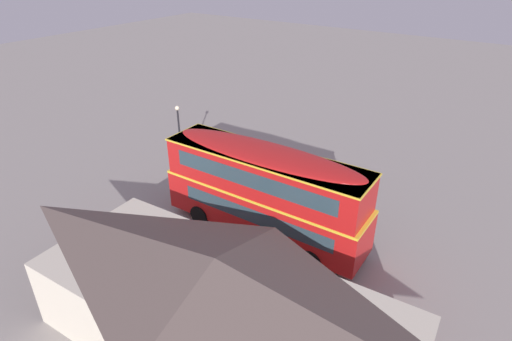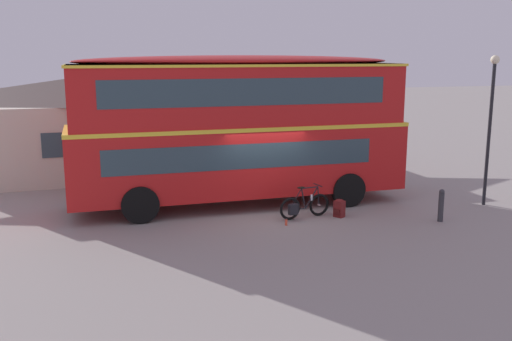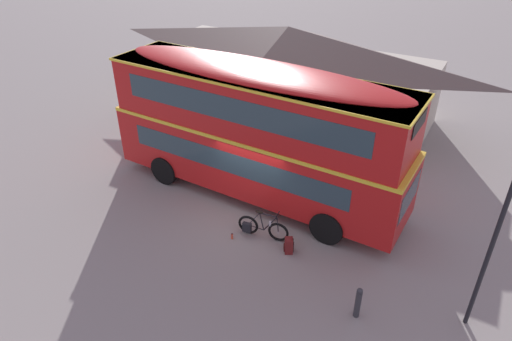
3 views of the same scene
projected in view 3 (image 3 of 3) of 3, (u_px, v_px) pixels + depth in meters
ground_plane at (251, 213)px, 15.63m from camera, size 120.00×120.00×0.00m
double_decker_bus at (256, 128)px, 15.32m from camera, size 10.67×2.75×4.79m
touring_bicycle at (261, 228)px, 14.39m from camera, size 1.68×0.66×0.97m
backpack_on_ground at (289, 245)px, 13.82m from camera, size 0.36×0.37×0.55m
water_bottle_red_squeeze at (232, 236)px, 14.45m from camera, size 0.07×0.07×0.21m
pub_building at (287, 71)px, 21.63m from camera, size 14.05×6.41×4.25m
street_lamp at (497, 232)px, 10.15m from camera, size 0.28×0.28×4.79m
kerb_bollard at (358, 302)px, 11.60m from camera, size 0.16×0.16×0.97m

